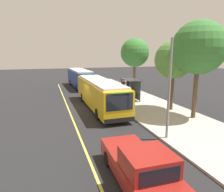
% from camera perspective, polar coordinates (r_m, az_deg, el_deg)
% --- Properties ---
extents(ground_plane, '(120.00, 120.00, 0.00)m').
position_cam_1_polar(ground_plane, '(21.79, -6.28, -3.21)').
color(ground_plane, '#232326').
extents(sidewalk_curb, '(44.00, 6.40, 0.15)m').
position_cam_1_polar(sidewalk_curb, '(23.64, 8.12, -1.88)').
color(sidewalk_curb, '#B7B2A8').
rests_on(sidewalk_curb, ground_plane).
extents(lane_stripe_center, '(36.00, 0.14, 0.01)m').
position_cam_1_polar(lane_stripe_center, '(21.48, -12.05, -3.61)').
color(lane_stripe_center, '#E0D64C').
rests_on(lane_stripe_center, ground_plane).
extents(transit_bus_main, '(11.93, 2.74, 2.95)m').
position_cam_1_polar(transit_bus_main, '(21.17, -3.43, 0.89)').
color(transit_bus_main, gold).
rests_on(transit_bus_main, ground_plane).
extents(transit_bus_second, '(10.58, 2.98, 2.95)m').
position_cam_1_polar(transit_bus_second, '(34.97, -8.90, 5.08)').
color(transit_bus_second, navy).
rests_on(transit_bus_second, ground_plane).
extents(pickup_truck, '(5.42, 2.08, 1.85)m').
position_cam_1_polar(pickup_truck, '(9.37, 7.78, -18.85)').
color(pickup_truck, maroon).
rests_on(pickup_truck, ground_plane).
extents(bus_shelter, '(2.90, 1.60, 2.48)m').
position_cam_1_polar(bus_shelter, '(24.48, 5.39, 3.05)').
color(bus_shelter, '#333338').
rests_on(bus_shelter, sidewalk_curb).
extents(waiting_bench, '(1.60, 0.48, 0.95)m').
position_cam_1_polar(waiting_bench, '(24.65, 5.29, 0.08)').
color(waiting_bench, brown).
rests_on(waiting_bench, sidewalk_curb).
extents(route_sign_post, '(0.44, 0.08, 2.80)m').
position_cam_1_polar(route_sign_post, '(21.24, 3.81, 1.85)').
color(route_sign_post, '#333338').
rests_on(route_sign_post, sidewalk_curb).
extents(street_tree_near_shelter, '(4.37, 4.37, 8.12)m').
position_cam_1_polar(street_tree_near_shelter, '(18.45, 23.07, 12.26)').
color(street_tree_near_shelter, brown).
rests_on(street_tree_near_shelter, sidewalk_curb).
extents(street_tree_upstreet, '(3.59, 3.59, 6.66)m').
position_cam_1_polar(street_tree_upstreet, '(20.52, 16.80, 9.55)').
color(street_tree_upstreet, brown).
rests_on(street_tree_upstreet, sidewalk_curb).
extents(street_tree_downstreet, '(4.11, 4.11, 7.64)m').
position_cam_1_polar(street_tree_downstreet, '(30.46, 6.36, 11.89)').
color(street_tree_downstreet, brown).
rests_on(street_tree_downstreet, sidewalk_curb).
extents(utility_pole, '(0.16, 0.16, 6.40)m').
position_cam_1_polar(utility_pole, '(13.38, 15.66, 1.60)').
color(utility_pole, gray).
rests_on(utility_pole, sidewalk_curb).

